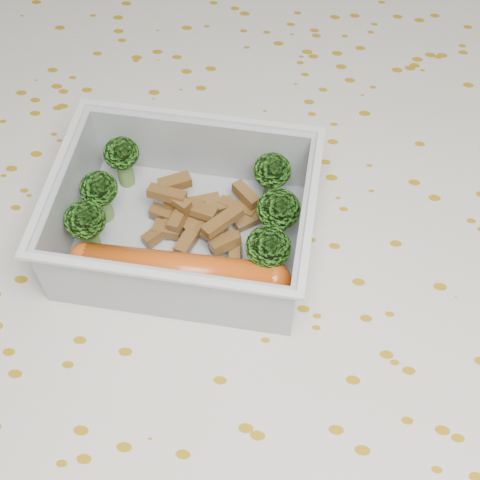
# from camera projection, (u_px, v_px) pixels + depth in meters

# --- Properties ---
(dining_table) EXTENTS (1.40, 0.90, 0.75)m
(dining_table) POSITION_uv_depth(u_px,v_px,m) (247.00, 318.00, 0.56)
(dining_table) COLOR brown
(dining_table) RESTS_ON ground
(tablecloth) EXTENTS (1.46, 0.96, 0.19)m
(tablecloth) POSITION_uv_depth(u_px,v_px,m) (248.00, 289.00, 0.52)
(tablecloth) COLOR silver
(tablecloth) RESTS_ON dining_table
(lunch_container) EXTENTS (0.19, 0.15, 0.06)m
(lunch_container) POSITION_uv_depth(u_px,v_px,m) (185.00, 224.00, 0.48)
(lunch_container) COLOR silver
(lunch_container) RESTS_ON tablecloth
(broccoli_florets) EXTENTS (0.16, 0.10, 0.05)m
(broccoli_florets) POSITION_uv_depth(u_px,v_px,m) (195.00, 204.00, 0.48)
(broccoli_florets) COLOR #608C3F
(broccoli_florets) RESTS_ON lunch_container
(meat_pile) EXTENTS (0.09, 0.07, 0.03)m
(meat_pile) POSITION_uv_depth(u_px,v_px,m) (201.00, 217.00, 0.49)
(meat_pile) COLOR brown
(meat_pile) RESTS_ON lunch_container
(sausage) EXTENTS (0.16, 0.03, 0.02)m
(sausage) POSITION_uv_depth(u_px,v_px,m) (179.00, 270.00, 0.46)
(sausage) COLOR #C14A12
(sausage) RESTS_ON lunch_container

